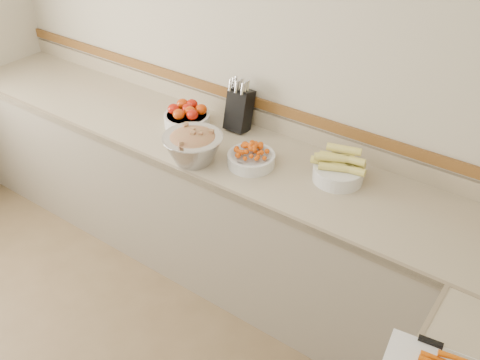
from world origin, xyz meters
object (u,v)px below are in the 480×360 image
Objects in this scene: tomato_bowl at (187,116)px; rhubarb_bowl at (193,146)px; knife_block at (239,109)px; cherry_tomato_bowl at (251,157)px; corn_bowl at (339,169)px.

tomato_bowl is 0.40m from rhubarb_bowl.
tomato_bowl is (-0.27, -0.15, -0.07)m from knife_block.
rhubarb_bowl reaches higher than cherry_tomato_bowl.
cherry_tomato_bowl is 0.46m from corn_bowl.
knife_block is 1.11× the size of corn_bowl.
rhubarb_bowl is at bearing -157.84° from corn_bowl.
cherry_tomato_bowl is at bearing 28.14° from rhubarb_bowl.
tomato_bowl is at bearing -151.28° from knife_block.
knife_block is 0.43m from rhubarb_bowl.
tomato_bowl is at bearing -179.44° from corn_bowl.
rhubarb_bowl is at bearing -151.86° from cherry_tomato_bowl.
rhubarb_bowl is at bearing -89.05° from knife_block.
knife_block is 0.40m from cherry_tomato_bowl.
corn_bowl is (0.71, -0.14, -0.06)m from knife_block.
knife_block is 0.73m from corn_bowl.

